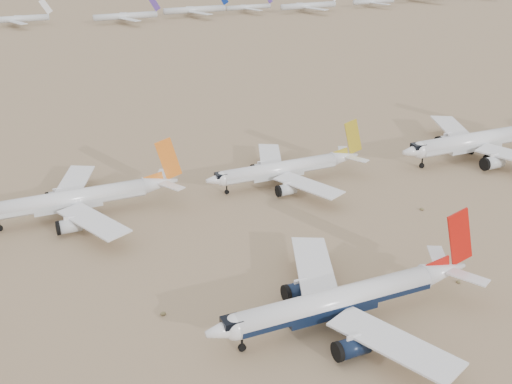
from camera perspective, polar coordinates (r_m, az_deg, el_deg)
ground at (r=115.98m, az=8.69°, el=-10.98°), size 7000.00×7000.00×0.00m
main_airliner at (r=112.04m, az=8.11°, el=-9.36°), size 49.40×48.25×17.43m
row2_navy_widebody at (r=194.36m, az=19.51°, el=4.38°), size 52.63×51.47×18.72m
row2_gold_tail at (r=165.80m, az=2.71°, el=2.10°), size 42.16×41.24×15.01m
row2_orange_tail at (r=153.10m, az=-15.35°, el=-0.54°), size 45.84×44.85×16.35m
distant_storage_row at (r=425.18m, az=-10.19°, el=15.31°), size 618.08×60.88×16.01m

